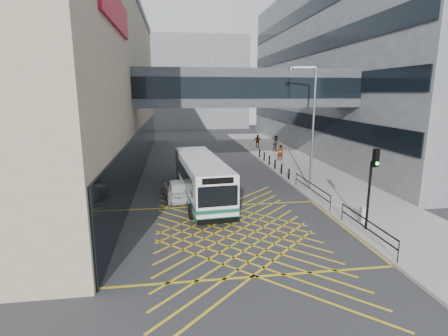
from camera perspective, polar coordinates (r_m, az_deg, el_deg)
name	(u,v)px	position (r m, az deg, el deg)	size (l,w,h in m)	color
ground	(235,233)	(18.54, 1.79, -10.51)	(120.00, 120.00, 0.00)	#333335
building_right	(395,69)	(49.02, 26.11, 14.37)	(24.09, 44.00, 20.00)	slate
building_far	(177,83)	(76.86, -7.64, 13.53)	(28.00, 16.00, 18.00)	slate
skybridge	(246,88)	(29.45, 3.66, 12.88)	(20.00, 4.10, 3.00)	#383D42
pavement	(299,167)	(34.75, 12.21, 0.21)	(6.00, 54.00, 0.16)	#9F9A91
box_junction	(235,233)	(18.54, 1.79, -10.50)	(12.00, 9.00, 0.01)	gold
bus	(201,178)	(23.43, -3.77, -1.62)	(3.34, 10.57, 2.91)	silver
car_white	(177,189)	(24.09, -7.62, -3.35)	(1.89, 4.62, 1.47)	silver
car_dark	(207,180)	(26.02, -2.82, -2.00)	(1.93, 4.93, 1.54)	black
car_silver	(212,165)	(31.52, -1.90, 0.50)	(2.04, 4.83, 1.50)	#93959B
traffic_light	(372,178)	(19.13, 23.04, -1.48)	(0.34, 0.51, 4.30)	black
street_lamp	(311,121)	(25.95, 13.95, 7.45)	(1.98, 0.74, 8.77)	slate
litter_bin	(364,214)	(21.01, 21.83, -6.96)	(0.48, 0.48, 0.83)	#ADA89E
kerb_railings	(332,201)	(21.67, 17.26, -5.20)	(0.05, 12.54, 1.00)	black
bollards	(272,162)	(33.79, 7.87, 0.95)	(0.14, 10.14, 0.90)	black
pedestrian_a	(280,153)	(36.83, 9.16, 2.46)	(0.67, 0.48, 1.68)	gray
pedestrian_b	(276,144)	(42.56, 8.52, 3.93)	(0.92, 0.53, 1.88)	gray
pedestrian_c	(258,141)	(45.38, 5.53, 4.39)	(0.99, 0.48, 1.67)	gray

